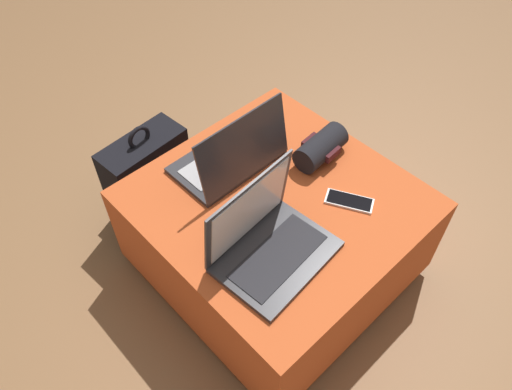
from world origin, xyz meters
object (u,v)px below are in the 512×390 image
at_px(laptop_near, 267,241).
at_px(backpack, 148,179).
at_px(cell_phone, 349,201).
at_px(wrist_brace, 321,148).
at_px(laptop_far, 232,156).

xyz_separation_m(laptop_near, backpack, (0.00, 0.67, -0.27)).
distance_m(cell_phone, wrist_brace, 0.22).
bearing_deg(cell_phone, laptop_near, -36.28).
relative_size(laptop_near, cell_phone, 2.21).
distance_m(backpack, wrist_brace, 0.71).
bearing_deg(backpack, wrist_brace, 123.74).
xyz_separation_m(laptop_near, cell_phone, (0.33, -0.04, -0.05)).
distance_m(laptop_near, backpack, 0.72).
bearing_deg(wrist_brace, cell_phone, -112.24).
distance_m(laptop_far, backpack, 0.46).
bearing_deg(backpack, laptop_far, 110.19).
distance_m(laptop_near, cell_phone, 0.33).
xyz_separation_m(cell_phone, backpack, (-0.32, 0.72, -0.22)).
bearing_deg(cell_phone, backpack, -94.13).
height_order(laptop_near, backpack, laptop_near).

